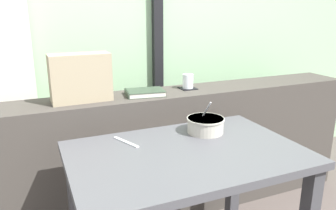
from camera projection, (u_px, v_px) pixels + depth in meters
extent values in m
cube|color=black|center=(157.00, 10.00, 2.36)|extent=(0.07, 0.05, 2.60)
cube|color=#423D38|center=(154.00, 156.00, 2.09)|extent=(2.80, 0.30, 0.82)
cube|color=#414145|center=(233.00, 178.00, 1.96)|extent=(0.06, 0.06, 0.68)
cube|color=#4C4C51|center=(187.00, 155.00, 1.44)|extent=(1.01, 0.67, 0.03)
cube|color=black|center=(188.00, 88.00, 2.10)|extent=(0.10, 0.10, 0.00)
cylinder|color=white|center=(188.00, 81.00, 2.09)|extent=(0.07, 0.07, 0.09)
cylinder|color=#CC4C38|center=(188.00, 82.00, 2.09)|extent=(0.06, 0.06, 0.07)
cube|color=#334233|center=(145.00, 95.00, 1.94)|extent=(0.24, 0.18, 0.00)
cube|color=silver|center=(145.00, 93.00, 1.94)|extent=(0.23, 0.18, 0.02)
cube|color=#334233|center=(145.00, 90.00, 1.94)|extent=(0.24, 0.18, 0.00)
cube|color=#334233|center=(127.00, 94.00, 1.91)|extent=(0.03, 0.16, 0.03)
cube|color=tan|center=(80.00, 78.00, 1.79)|extent=(0.32, 0.15, 0.26)
cylinder|color=#BCB7A8|center=(205.00, 125.00, 1.64)|extent=(0.18, 0.18, 0.08)
cylinder|color=#BCB7A8|center=(206.00, 119.00, 1.63)|extent=(0.19, 0.19, 0.01)
cylinder|color=#B27038|center=(205.00, 127.00, 1.65)|extent=(0.16, 0.16, 0.05)
cylinder|color=silver|center=(204.00, 114.00, 1.65)|extent=(0.02, 0.10, 0.14)
ellipsoid|color=silver|center=(202.00, 121.00, 1.69)|extent=(0.03, 0.05, 0.01)
cube|color=silver|center=(126.00, 142.00, 1.53)|extent=(0.08, 0.16, 0.01)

